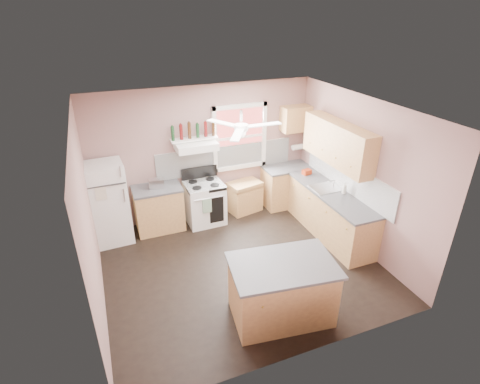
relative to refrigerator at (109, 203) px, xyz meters
name	(u,v)px	position (x,y,z in m)	size (l,w,h in m)	color
floor	(241,265)	(1.95, -1.63, -0.78)	(4.50, 4.50, 0.00)	black
ceiling	(241,110)	(1.95, -1.63, 1.92)	(4.50, 4.50, 0.00)	white
wall_back	(204,153)	(1.95, 0.40, 0.57)	(4.50, 0.05, 2.70)	#906A65
wall_right	(361,174)	(4.22, -1.63, 0.57)	(0.05, 4.00, 2.70)	#906A65
wall_left	(87,223)	(-0.32, -1.63, 0.57)	(0.05, 4.00, 2.70)	#906A65
backsplash_back	(226,158)	(2.40, 0.36, 0.40)	(2.90, 0.03, 0.55)	white
backsplash_right	(347,177)	(4.18, -1.33, 0.40)	(0.03, 2.60, 0.55)	white
window_view	(239,137)	(2.70, 0.35, 0.82)	(1.00, 0.02, 1.20)	maroon
window_frame	(240,137)	(2.70, 0.33, 0.82)	(1.16, 0.07, 1.36)	white
refrigerator	(109,203)	(0.00, 0.00, 0.00)	(0.66, 0.64, 1.55)	white
base_cabinet_left	(159,209)	(0.89, 0.07, -0.35)	(0.90, 0.60, 0.86)	#A67545
counter_left	(157,189)	(0.89, 0.07, 0.10)	(0.92, 0.62, 0.04)	#464648
toaster	(156,183)	(0.90, 0.07, 0.21)	(0.28, 0.16, 0.18)	silver
stove	(205,203)	(1.80, -0.01, -0.35)	(0.74, 0.64, 0.86)	white
range_hood	(196,146)	(1.72, 0.12, 0.84)	(0.78, 0.50, 0.14)	white
bottle_shelf	(194,139)	(1.72, 0.24, 0.94)	(0.90, 0.26, 0.03)	white
cart	(245,197)	(2.73, 0.12, -0.44)	(0.67, 0.45, 0.67)	#A67545
base_cabinet_corner	(286,186)	(3.70, 0.07, -0.35)	(1.00, 0.60, 0.86)	#A67545
base_cabinet_right	(330,214)	(3.90, -1.33, -0.35)	(0.60, 2.20, 0.86)	#A67545
counter_corner	(287,168)	(3.70, 0.07, 0.10)	(1.02, 0.62, 0.04)	#464648
counter_right	(332,193)	(3.89, -1.33, 0.10)	(0.62, 2.22, 0.04)	#464648
sink	(326,188)	(3.89, -1.13, 0.12)	(0.55, 0.45, 0.03)	silver
faucet	(334,183)	(4.05, -1.13, 0.19)	(0.03, 0.03, 0.14)	silver
upper_cabinet_right	(338,143)	(4.03, -1.13, 1.00)	(0.33, 1.80, 0.76)	#A67545
upper_cabinet_corner	(296,119)	(3.90, 0.20, 1.12)	(0.60, 0.33, 0.52)	#A67545
paper_towel	(298,147)	(4.02, 0.23, 0.47)	(0.12, 0.12, 0.26)	white
island	(282,291)	(2.05, -2.91, -0.35)	(1.35, 0.86, 0.86)	#A67545
island_top	(283,265)	(2.05, -2.91, 0.10)	(1.43, 0.93, 0.04)	#464648
ceiling_fan_hub	(241,127)	(1.95, -1.63, 1.67)	(0.20, 0.20, 0.08)	white
soap_bottle	(344,188)	(4.06, -1.45, 0.24)	(0.09, 0.09, 0.22)	silver
red_caddy	(307,172)	(3.88, -0.43, 0.17)	(0.18, 0.12, 0.10)	#AA2D0E
wine_bottles	(194,131)	(1.73, 0.24, 1.10)	(0.86, 0.06, 0.31)	#143819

